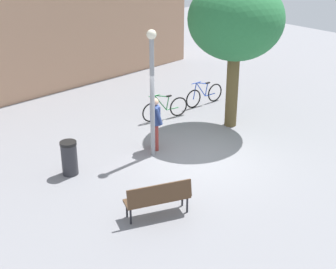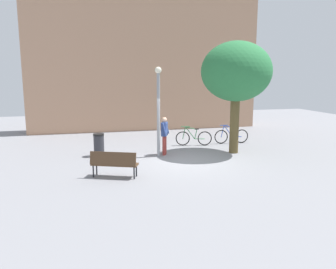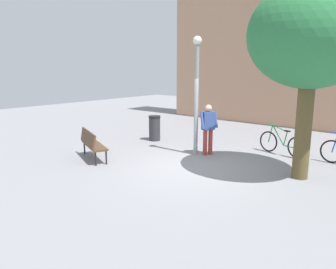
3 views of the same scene
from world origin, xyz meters
The scene contains 9 objects.
ground_plane centered at (0.00, 0.00, 0.00)m, with size 36.00×36.00×0.00m, color gray.
building_facade centered at (0.00, 9.00, 4.25)m, with size 14.52×2.00×8.49m, color tan.
lamppost centered at (-0.89, 1.15, 2.26)m, with size 0.28×0.28×3.81m.
person_by_lamppost centered at (-0.57, 1.39, 0.97)m, with size 0.47×0.63×1.67m.
park_bench centered at (-3.03, -1.44, 0.55)m, with size 1.66×1.05×0.92m.
plaza_tree centered at (2.57, 1.03, 3.59)m, with size 3.07×3.07×4.93m.
bicycle_green centered at (1.31, 2.98, 0.38)m, with size 1.77×0.47×0.97m.
bicycle_blue centered at (3.36, 3.00, 0.38)m, with size 1.81×0.19×0.97m.
trash_bin centered at (-3.38, 1.84, 0.50)m, with size 0.47×0.47×0.99m.
Camera 2 is at (-3.94, -12.59, 3.46)m, focal length 35.72 mm.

